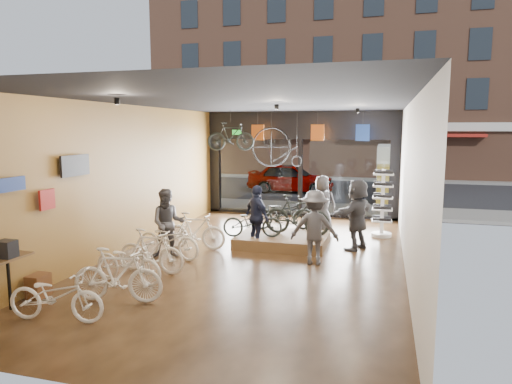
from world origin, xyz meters
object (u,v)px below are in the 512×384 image
at_px(customer_3, 315,227).
at_px(customer_5, 357,214).
at_px(display_bike_right, 283,213).
at_px(box_truck, 400,173).
at_px(floor_bike_1, 118,275).
at_px(display_platform, 283,240).
at_px(customer_4, 322,205).
at_px(floor_bike_5, 195,231).
at_px(floor_bike_4, 169,240).
at_px(customer_2, 257,217).
at_px(display_bike_left, 253,222).
at_px(sunglasses_rack, 382,203).
at_px(customer_1, 168,223).
at_px(hung_bike, 231,136).
at_px(floor_bike_0, 56,296).
at_px(penny_farthing, 279,149).
at_px(display_bike_mid, 297,215).
at_px(street_car, 291,178).
at_px(floor_bike_2, 128,262).
at_px(floor_bike_3, 151,251).

bearing_deg(customer_3, customer_5, -121.90).
height_order(display_bike_right, customer_5, customer_5).
xyz_separation_m(box_truck, floor_bike_1, (-5.34, -14.41, -0.69)).
xyz_separation_m(display_platform, customer_4, (0.83, 1.78, 0.74)).
bearing_deg(floor_bike_5, customer_5, -79.59).
height_order(floor_bike_4, customer_5, customer_5).
height_order(customer_2, customer_3, customer_3).
xyz_separation_m(floor_bike_1, display_bike_left, (1.31, 4.39, 0.20)).
distance_m(display_bike_right, sunglasses_rack, 3.00).
relative_size(floor_bike_4, customer_1, 1.03).
bearing_deg(floor_bike_1, hung_bike, -5.73).
xyz_separation_m(floor_bike_0, penny_farthing, (1.61, 9.41, 2.06)).
bearing_deg(floor_bike_4, hung_bike, 10.50).
xyz_separation_m(floor_bike_0, customer_2, (1.94, 5.42, 0.41)).
distance_m(box_truck, display_bike_left, 10.81).
xyz_separation_m(display_bike_mid, customer_2, (-0.96, -0.57, 0.00)).
distance_m(street_car, floor_bike_2, 14.39).
bearing_deg(floor_bike_5, penny_farthing, -20.70).
height_order(floor_bike_1, floor_bike_3, floor_bike_1).
bearing_deg(floor_bike_4, floor_bike_5, -5.92).
distance_m(display_platform, customer_5, 2.12).
bearing_deg(penny_farthing, display_bike_mid, -69.36).
bearing_deg(hung_bike, floor_bike_1, 167.77).
distance_m(street_car, sunglasses_rack, 9.80).
height_order(street_car, floor_bike_1, street_car).
height_order(display_bike_left, penny_farthing, penny_farthing).
bearing_deg(box_truck, sunglasses_rack, -95.28).
bearing_deg(display_platform, box_truck, 70.87).
bearing_deg(display_bike_right, customer_5, -119.62).
distance_m(floor_bike_5, customer_4, 4.11).
height_order(display_bike_left, customer_5, customer_5).
height_order(box_truck, hung_bike, hung_bike).
bearing_deg(box_truck, hung_bike, -130.15).
xyz_separation_m(box_truck, customer_1, (-5.81, -11.43, -0.35)).
bearing_deg(display_bike_left, customer_4, -47.49).
xyz_separation_m(display_platform, customer_5, (1.96, 0.15, 0.80)).
height_order(floor_bike_0, floor_bike_3, floor_bike_3).
relative_size(customer_1, customer_3, 0.98).
bearing_deg(floor_bike_3, customer_5, -47.94).
bearing_deg(penny_farthing, customer_4, -44.83).
bearing_deg(floor_bike_3, penny_farthing, -7.21).
height_order(floor_bike_1, floor_bike_4, floor_bike_1).
distance_m(floor_bike_1, customer_1, 3.04).
xyz_separation_m(display_bike_left, customer_5, (2.68, 0.63, 0.23)).
relative_size(floor_bike_2, customer_4, 0.93).
relative_size(display_platform, hung_bike, 1.52).
bearing_deg(box_truck, customer_3, -101.40).
xyz_separation_m(customer_1, customer_5, (4.46, 2.03, 0.09)).
height_order(floor_bike_2, sunglasses_rack, sunglasses_rack).
bearing_deg(floor_bike_1, floor_bike_4, -0.54).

